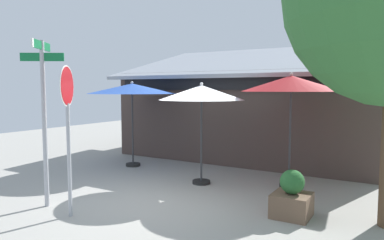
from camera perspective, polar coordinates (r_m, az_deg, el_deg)
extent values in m
cube|color=#9E9B93|center=(7.96, -4.09, -12.60)|extent=(28.00, 28.00, 0.10)
cube|color=#473833|center=(12.96, 10.02, 0.87)|extent=(8.43, 4.60, 2.89)
cube|color=#999EA8|center=(12.83, 9.90, 9.28)|extent=(8.93, 5.19, 1.34)
cube|color=black|center=(10.77, 5.60, 5.92)|extent=(7.83, 0.16, 0.44)
cylinder|color=#A8AAB2|center=(7.68, -22.25, -0.70)|extent=(0.09, 0.09, 3.28)
cube|color=#116B38|center=(7.69, -22.63, 10.80)|extent=(0.48, 0.72, 0.16)
cube|color=#116B38|center=(7.67, -22.57, 9.17)|extent=(0.72, 0.48, 0.16)
cube|color=white|center=(7.28, -23.90, 11.11)|extent=(0.06, 0.07, 0.16)
cylinder|color=#A8AAB2|center=(7.00, -18.82, -6.06)|extent=(0.07, 0.07, 2.09)
cylinder|color=white|center=(6.87, -19.13, 5.10)|extent=(0.40, 0.63, 0.74)
cylinder|color=red|center=(6.87, -19.13, 5.10)|extent=(0.39, 0.60, 0.69)
cylinder|color=black|center=(11.25, -9.28, -6.96)|extent=(0.44, 0.44, 0.08)
cylinder|color=#333335|center=(11.07, -9.36, -1.45)|extent=(0.05, 0.05, 2.25)
cone|color=#2D56B7|center=(11.01, -9.45, 4.91)|extent=(2.65, 2.65, 0.30)
sphere|color=silver|center=(11.01, -9.46, 5.85)|extent=(0.08, 0.08, 0.08)
cylinder|color=black|center=(9.10, 1.47, -9.74)|extent=(0.44, 0.44, 0.08)
cylinder|color=#333335|center=(8.90, 1.49, -3.35)|extent=(0.05, 0.05, 2.13)
cone|color=white|center=(8.80, 1.50, 4.35)|extent=(2.09, 2.09, 0.36)
sphere|color=silver|center=(8.80, 1.51, 5.72)|extent=(0.08, 0.08, 0.08)
cylinder|color=black|center=(9.04, 15.02, -10.02)|extent=(0.44, 0.44, 0.08)
cylinder|color=#333335|center=(8.82, 15.18, -2.91)|extent=(0.05, 0.05, 2.34)
cone|color=#B21E23|center=(8.74, 15.37, 5.58)|extent=(2.33, 2.33, 0.37)
sphere|color=silver|center=(8.74, 15.41, 6.98)|extent=(0.08, 0.08, 0.08)
cube|color=brown|center=(7.05, 15.44, -12.83)|extent=(0.67, 0.67, 0.43)
sphere|color=#28602D|center=(6.93, 15.53, -9.39)|extent=(0.45, 0.45, 0.45)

